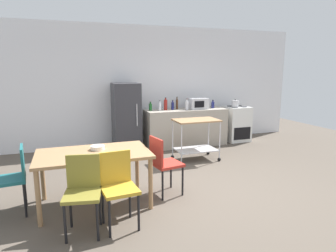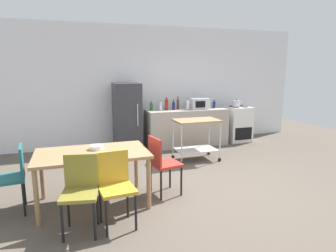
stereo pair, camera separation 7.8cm
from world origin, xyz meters
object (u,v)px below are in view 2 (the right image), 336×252
Objects in this scene: chair_red at (162,161)px; bottle_sesame_oil at (151,107)px; kitchen_cart at (196,133)px; bottle_soda at (188,105)px; fruit_bowl at (96,147)px; kettle at (236,104)px; chair_teal at (13,175)px; bottle_vinegar at (174,106)px; microwave at (199,104)px; bottle_olive_oil at (214,105)px; bottle_wine at (178,104)px; dining_table at (92,158)px; bottle_sparkling_water at (166,105)px; refrigerator at (127,117)px; chair_olive at (80,188)px; bottle_soy_sauce at (161,107)px; chair_mustard at (116,184)px; stove_oven at (237,124)px.

bottle_sesame_oil is at bearing -22.82° from chair_red.
bottle_soda is (0.25, 1.08, 0.44)m from kitchen_cart.
kettle is at bearing 32.90° from fruit_bowl.
chair_teal is at bearing -157.09° from kitchen_cart.
bottle_sesame_oil is at bearing 175.66° from kettle.
kettle is (2.78, 2.53, 0.48)m from chair_red.
bottle_vinegar is 0.65m from microwave.
bottle_olive_oil is at bearing -3.68° from bottle_sesame_oil.
microwave reaches higher than fruit_bowl.
kitchen_cart is 4.37× the size of bottle_sesame_oil.
bottle_wine is (3.25, 2.62, 0.51)m from chair_teal.
kettle reaches higher than dining_table.
bottle_vinegar is (-0.07, 1.21, 0.42)m from kitchen_cart.
bottle_sesame_oil is at bearing 170.80° from bottle_sparkling_water.
chair_teal is at bearing -148.98° from bottle_olive_oil.
refrigerator reaches higher than bottle_sesame_oil.
fruit_bowl is (-2.11, -1.30, 0.21)m from kitchen_cart.
bottle_soda is at bearing -20.82° from bottle_vinegar.
chair_olive is at bearing -132.22° from microwave.
microwave is at bearing 117.81° from chair_teal.
bottle_soda is (1.44, 2.51, 0.49)m from chair_red.
bottle_vinegar is 0.90× the size of bottle_soda.
dining_table is 3.81m from microwave.
refrigerator is 0.82m from bottle_soy_sauce.
microwave is (2.55, 3.25, 0.51)m from chair_mustard.
bottle_olive_oil is at bearing -1.69° from microwave.
bottle_wine is 1.47× the size of bottle_olive_oil.
chair_teal and chair_olive have the same top height.
bottle_sparkling_water reaches higher than bottle_soy_sauce.
refrigerator reaches higher than bottle_vinegar.
refrigerator is at bearing 176.30° from kettle.
refrigerator is 0.62m from bottle_sesame_oil.
bottle_sesame_oil reaches higher than chair_red.
chair_mustard is 3.76× the size of bottle_vinegar.
bottle_olive_oil is (1.39, -0.01, -0.01)m from bottle_soy_sauce.
bottle_sparkling_water is 0.18m from bottle_vinegar.
bottle_vinegar is at bearing -6.62° from bottle_sesame_oil.
chair_olive is at bearing 41.60° from chair_teal.
chair_olive is 4.59× the size of fruit_bowl.
chair_red is 1.86m from kitchen_cart.
chair_olive is 4.18m from bottle_wine.
bottle_olive_oil is at bearing 6.27° from bottle_soda.
bottle_wine is at bearing 50.10° from dining_table.
chair_mustard is 3.71× the size of bottle_soy_sauce.
chair_mustard is at bearing -79.38° from fruit_bowl.
chair_olive is 3.81m from bottle_sesame_oil.
stove_oven is 3.89× the size of bottle_vinegar.
chair_teal is 4.56m from microwave.
chair_mustard is 2.96× the size of bottle_sparkling_water.
bottle_olive_oil reaches higher than kitchen_cart.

